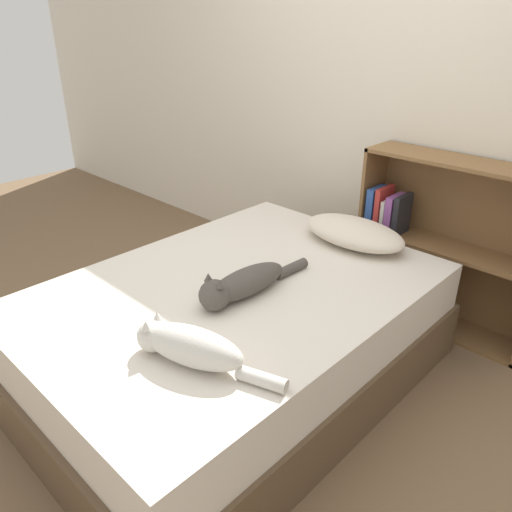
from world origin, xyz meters
name	(u,v)px	position (x,y,z in m)	size (l,w,h in m)	color
ground_plane	(236,377)	(0.00, 0.00, 0.00)	(8.00, 8.00, 0.00)	brown
wall_back	(402,86)	(0.00, 1.31, 1.25)	(8.00, 0.06, 2.50)	silver
bed	(235,335)	(0.00, 0.00, 0.25)	(1.34, 1.88, 0.51)	brown
pillow	(354,233)	(0.12, 0.75, 0.58)	(0.57, 0.31, 0.13)	beige
cat_light	(188,346)	(0.27, -0.48, 0.58)	(0.56, 0.26, 0.15)	beige
cat_dark	(241,284)	(0.09, -0.04, 0.57)	(0.15, 0.62, 0.15)	#47423D
bookshelf	(443,240)	(0.43, 1.18, 0.49)	(0.98, 0.26, 0.95)	brown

